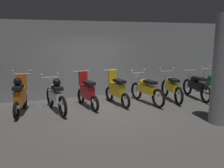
% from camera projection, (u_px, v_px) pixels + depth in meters
% --- Properties ---
extents(ground_plane, '(80.00, 80.00, 0.00)m').
position_uv_depth(ground_plane, '(108.00, 111.00, 7.68)').
color(ground_plane, '#565451').
extents(back_wall, '(17.38, 0.30, 2.90)m').
position_uv_depth(back_wall, '(90.00, 59.00, 9.50)').
color(back_wall, gray).
rests_on(back_wall, ground).
extents(motorbike_slot_2, '(0.58, 1.67, 1.29)m').
position_uv_depth(motorbike_slot_2, '(20.00, 95.00, 7.34)').
color(motorbike_slot_2, black).
rests_on(motorbike_slot_2, ground).
extents(motorbike_slot_3, '(0.62, 1.93, 1.15)m').
position_uv_depth(motorbike_slot_3, '(56.00, 95.00, 7.53)').
color(motorbike_slot_3, black).
rests_on(motorbike_slot_3, ground).
extents(motorbike_slot_4, '(0.56, 1.67, 1.18)m').
position_uv_depth(motorbike_slot_4, '(87.00, 92.00, 8.02)').
color(motorbike_slot_4, black).
rests_on(motorbike_slot_4, ground).
extents(motorbike_slot_5, '(0.56, 1.67, 1.18)m').
position_uv_depth(motorbike_slot_5, '(116.00, 90.00, 8.35)').
color(motorbike_slot_5, black).
rests_on(motorbike_slot_5, ground).
extents(motorbike_slot_6, '(0.58, 1.94, 1.15)m').
position_uv_depth(motorbike_slot_6, '(146.00, 90.00, 8.50)').
color(motorbike_slot_6, black).
rests_on(motorbike_slot_6, ground).
extents(motorbike_slot_7, '(0.61, 1.93, 1.15)m').
position_uv_depth(motorbike_slot_7, '(171.00, 87.00, 8.89)').
color(motorbike_slot_7, black).
rests_on(motorbike_slot_7, ground).
extents(motorbike_slot_8, '(0.59, 1.95, 1.15)m').
position_uv_depth(motorbike_slot_8, '(196.00, 86.00, 9.16)').
color(motorbike_slot_8, black).
rests_on(motorbike_slot_8, ground).
extents(motorbike_slot_9, '(0.59, 1.95, 1.15)m').
position_uv_depth(motorbike_slot_9, '(214.00, 83.00, 9.67)').
color(motorbike_slot_9, black).
rests_on(motorbike_slot_9, ground).
extents(support_pillar, '(0.57, 0.57, 2.90)m').
position_uv_depth(support_pillar, '(224.00, 70.00, 6.36)').
color(support_pillar, gray).
rests_on(support_pillar, ground).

